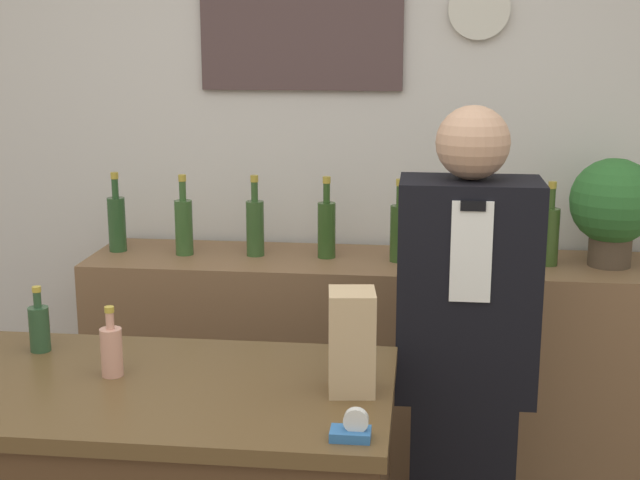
{
  "coord_description": "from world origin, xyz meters",
  "views": [
    {
      "loc": [
        0.38,
        -1.54,
        1.84
      ],
      "look_at": [
        0.07,
        1.12,
        1.21
      ],
      "focal_mm": 50.0,
      "sensor_mm": 36.0,
      "label": 1
    }
  ],
  "objects_px": {
    "tape_dispenser": "(352,429)",
    "potted_plant": "(613,205)",
    "shopkeeper": "(464,376)",
    "paper_bag": "(352,342)"
  },
  "relations": [
    {
      "from": "tape_dispenser",
      "to": "potted_plant",
      "type": "bearing_deg",
      "value": 60.26
    },
    {
      "from": "potted_plant",
      "to": "tape_dispenser",
      "type": "bearing_deg",
      "value": -119.74
    },
    {
      "from": "shopkeeper",
      "to": "paper_bag",
      "type": "xyz_separation_m",
      "value": [
        -0.3,
        -0.51,
        0.28
      ]
    },
    {
      "from": "potted_plant",
      "to": "tape_dispenser",
      "type": "distance_m",
      "value": 1.68
    },
    {
      "from": "potted_plant",
      "to": "paper_bag",
      "type": "relative_size",
      "value": 1.52
    },
    {
      "from": "shopkeeper",
      "to": "tape_dispenser",
      "type": "height_order",
      "value": "shopkeeper"
    },
    {
      "from": "paper_bag",
      "to": "potted_plant",
      "type": "bearing_deg",
      "value": 54.17
    },
    {
      "from": "shopkeeper",
      "to": "paper_bag",
      "type": "relative_size",
      "value": 6.28
    },
    {
      "from": "shopkeeper",
      "to": "potted_plant",
      "type": "distance_m",
      "value": 0.96
    },
    {
      "from": "paper_bag",
      "to": "tape_dispenser",
      "type": "distance_m",
      "value": 0.29
    }
  ]
}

